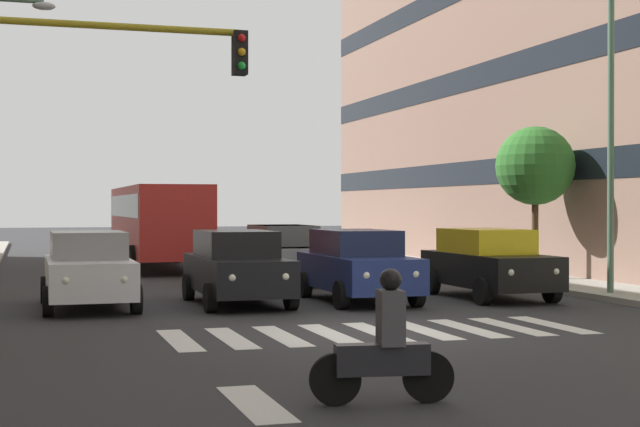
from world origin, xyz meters
TOP-DOWN VIEW (x-y plane):
  - ground_plane at (0.00, 0.00)m, footprint 180.00×180.00m
  - crosswalk_markings at (-0.00, 0.00)m, footprint 7.65×2.80m
  - lane_arrow_1 at (3.56, 5.50)m, footprint 0.50×2.20m
  - car_0 at (-4.88, -5.18)m, footprint 2.02×4.44m
  - car_1 at (-1.47, -5.30)m, footprint 2.02×4.44m
  - car_2 at (1.43, -5.47)m, footprint 2.02×4.44m
  - car_3 at (4.78, -5.68)m, footprint 2.02×4.44m
  - car_row2_0 at (-1.24, -11.34)m, footprint 2.02×4.44m
  - car_row2_1 at (-1.24, -11.20)m, footprint 2.02×4.44m
  - bus_behind_traffic at (1.43, -19.57)m, footprint 2.78×10.50m
  - motorcycle_with_rider at (2.13, 5.98)m, footprint 1.70×0.41m
  - traffic_light_gantry at (5.47, -0.01)m, footprint 4.39×0.36m
  - street_lamp_left at (-7.14, -4.20)m, footprint 3.51×0.28m
  - street_tree_1 at (-8.49, -9.22)m, footprint 2.37×2.37m

SIDE VIEW (x-z plane):
  - ground_plane at x=0.00m, z-range 0.00..0.00m
  - crosswalk_markings at x=0.00m, z-range 0.00..0.01m
  - lane_arrow_1 at x=3.56m, z-range 0.00..0.01m
  - motorcycle_with_rider at x=2.13m, z-range -0.14..1.43m
  - car_0 at x=-4.88m, z-range 0.03..1.75m
  - car_1 at x=-1.47m, z-range 0.03..1.75m
  - car_2 at x=1.43m, z-range 0.03..1.75m
  - car_3 at x=4.78m, z-range 0.03..1.75m
  - car_row2_0 at x=-1.24m, z-range 0.03..1.75m
  - car_row2_1 at x=-1.24m, z-range 0.03..1.75m
  - bus_behind_traffic at x=1.43m, z-range 0.36..3.36m
  - street_tree_1 at x=-8.49m, z-range 1.22..5.76m
  - traffic_light_gantry at x=5.47m, z-range 0.95..6.45m
  - street_lamp_left at x=-7.14m, z-range 1.03..8.61m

